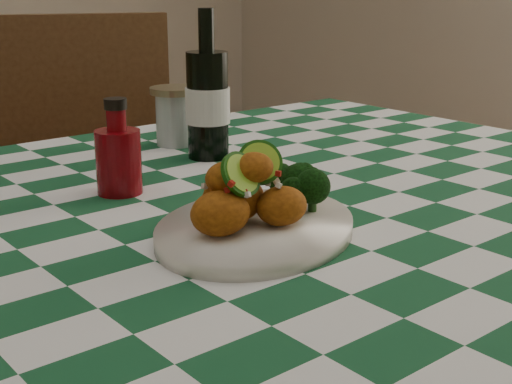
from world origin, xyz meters
TOP-DOWN VIEW (x-y plane):
  - plate at (0.03, -0.14)m, footprint 0.35×0.32m
  - fried_chicken_pile at (0.02, -0.14)m, footprint 0.13×0.10m
  - broccoli_side at (0.11, -0.13)m, footprint 0.07×0.07m
  - ketchup_bottle at (-0.00, 0.12)m, footprint 0.07×0.07m
  - mason_jar at (0.23, 0.33)m, footprint 0.11×0.11m
  - beer_bottle at (0.22, 0.21)m, footprint 0.09×0.09m
  - wooden_chair_right at (0.23, 0.70)m, footprint 0.60×0.61m

SIDE VIEW (x-z plane):
  - wooden_chair_right at x=0.23m, z-range 0.00..1.00m
  - plate at x=0.03m, z-range 0.79..0.80m
  - broccoli_side at x=0.11m, z-range 0.80..0.86m
  - mason_jar at x=0.23m, z-range 0.79..0.89m
  - fried_chicken_pile at x=0.02m, z-range 0.80..0.89m
  - ketchup_bottle at x=0.00m, z-range 0.79..0.92m
  - beer_bottle at x=0.22m, z-range 0.79..1.04m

